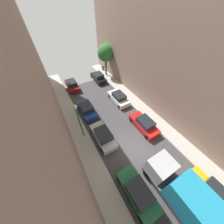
# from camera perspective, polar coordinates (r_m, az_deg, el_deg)

# --- Properties ---
(ground) EXTENTS (32.00, 32.00, 0.00)m
(ground) POSITION_cam_1_polar(r_m,az_deg,el_deg) (14.44, 10.92, -16.24)
(ground) COLOR #423F42
(sidewalk_left) EXTENTS (2.00, 44.00, 0.15)m
(sidewalk_left) POSITION_cam_1_polar(r_m,az_deg,el_deg) (13.27, -8.17, -25.90)
(sidewalk_left) COLOR #B7B2A8
(sidewalk_left) RESTS_ON ground
(sidewalk_right) EXTENTS (2.00, 44.00, 0.15)m
(sidewalk_right) POSITION_cam_1_polar(r_m,az_deg,el_deg) (16.95, 24.42, -7.38)
(sidewalk_right) COLOR #B7B2A8
(sidewalk_right) RESTS_ON ground
(parked_car_left_1) EXTENTS (1.78, 4.20, 1.57)m
(parked_car_left_1) POSITION_cam_1_polar(r_m,az_deg,el_deg) (12.23, 12.50, -34.13)
(parked_car_left_1) COLOR #1E6638
(parked_car_left_1) RESTS_ON ground
(parked_car_left_2) EXTENTS (1.78, 4.20, 1.57)m
(parked_car_left_2) POSITION_cam_1_polar(r_m,az_deg,el_deg) (14.09, -4.38, -11.66)
(parked_car_left_2) COLOR silver
(parked_car_left_2) RESTS_ON ground
(parked_car_left_3) EXTENTS (1.78, 4.20, 1.57)m
(parked_car_left_3) POSITION_cam_1_polar(r_m,az_deg,el_deg) (17.29, -12.28, 1.32)
(parked_car_left_3) COLOR #194799
(parked_car_left_3) RESTS_ON ground
(parked_car_left_4) EXTENTS (1.78, 4.20, 1.57)m
(parked_car_left_4) POSITION_cam_1_polar(r_m,az_deg,el_deg) (23.10, -19.10, 12.46)
(parked_car_left_4) COLOR maroon
(parked_car_left_4) RESTS_ON ground
(parked_car_right_0) EXTENTS (1.78, 4.20, 1.57)m
(parked_car_right_0) POSITION_cam_1_polar(r_m,az_deg,el_deg) (14.73, 41.03, -28.22)
(parked_car_right_0) COLOR gold
(parked_car_right_0) RESTS_ON ground
(parked_car_right_1) EXTENTS (1.78, 4.20, 1.57)m
(parked_car_right_1) POSITION_cam_1_polar(r_m,az_deg,el_deg) (15.63, 15.53, -5.78)
(parked_car_right_1) COLOR red
(parked_car_right_1) RESTS_ON ground
(parked_car_right_2) EXTENTS (1.78, 4.20, 1.57)m
(parked_car_right_2) POSITION_cam_1_polar(r_m,az_deg,el_deg) (18.87, 3.22, 6.93)
(parked_car_right_2) COLOR white
(parked_car_right_2) RESTS_ON ground
(parked_car_right_3) EXTENTS (1.78, 4.20, 1.57)m
(parked_car_right_3) POSITION_cam_1_polar(r_m,az_deg,el_deg) (24.43, -6.76, 16.62)
(parked_car_right_3) COLOR black
(parked_car_right_3) RESTS_ON ground
(delivery_truck) EXTENTS (2.26, 6.60, 3.38)m
(delivery_truck) POSITION_cam_1_polar(r_m,az_deg,el_deg) (12.27, 32.79, -32.06)
(delivery_truck) COLOR #4C4C51
(delivery_truck) RESTS_ON ground
(street_tree_1) EXTENTS (3.07, 3.07, 5.99)m
(street_tree_1) POSITION_cam_1_polar(r_m,az_deg,el_deg) (24.69, -3.24, 26.99)
(street_tree_1) COLOR brown
(street_tree_1) RESTS_ON sidewalk_right
(potted_plant_2) EXTENTS (0.65, 0.65, 0.90)m
(potted_plant_2) POSITION_cam_1_polar(r_m,az_deg,el_deg) (28.38, -4.50, 20.99)
(potted_plant_2) COLOR slate
(potted_plant_2) RESTS_ON sidewalk_right
(lamp_post) EXTENTS (0.44, 0.44, 5.13)m
(lamp_post) POSITION_cam_1_polar(r_m,az_deg,el_deg) (12.54, -16.26, -2.57)
(lamp_post) COLOR #26723F
(lamp_post) RESTS_ON sidewalk_left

